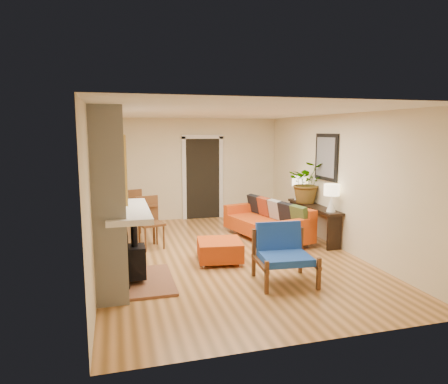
# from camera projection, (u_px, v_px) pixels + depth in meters

# --- Properties ---
(room_shell) EXTENTS (6.50, 6.50, 6.50)m
(room_shell) POSITION_uv_depth(u_px,v_px,m) (222.00, 173.00, 9.90)
(room_shell) COLOR tan
(room_shell) RESTS_ON ground
(fireplace) EXTENTS (1.09, 1.68, 2.60)m
(fireplace) POSITION_uv_depth(u_px,v_px,m) (112.00, 203.00, 5.76)
(fireplace) COLOR white
(fireplace) RESTS_ON ground
(sofa) EXTENTS (1.40, 2.27, 0.83)m
(sofa) POSITION_uv_depth(u_px,v_px,m) (270.00, 222.00, 8.49)
(sofa) COLOR silver
(sofa) RESTS_ON ground
(ottoman) EXTENTS (0.85, 0.85, 0.38)m
(ottoman) POSITION_uv_depth(u_px,v_px,m) (220.00, 249.00, 6.99)
(ottoman) COLOR silver
(ottoman) RESTS_ON ground
(blue_chair) EXTENTS (0.90, 0.88, 0.87)m
(blue_chair) POSITION_uv_depth(u_px,v_px,m) (283.00, 250.00, 6.10)
(blue_chair) COLOR brown
(blue_chair) RESTS_ON ground
(dining_table) EXTENTS (1.12, 1.92, 1.01)m
(dining_table) POSITION_uv_depth(u_px,v_px,m) (135.00, 209.00, 8.30)
(dining_table) COLOR brown
(dining_table) RESTS_ON ground
(console_table) EXTENTS (0.34, 1.85, 0.72)m
(console_table) POSITION_uv_depth(u_px,v_px,m) (314.00, 212.00, 8.43)
(console_table) COLOR black
(console_table) RESTS_ON ground
(lamp_near) EXTENTS (0.30, 0.30, 0.54)m
(lamp_near) POSITION_uv_depth(u_px,v_px,m) (331.00, 195.00, 7.70)
(lamp_near) COLOR white
(lamp_near) RESTS_ON console_table
(lamp_far) EXTENTS (0.30, 0.30, 0.54)m
(lamp_far) POSITION_uv_depth(u_px,v_px,m) (299.00, 185.00, 9.07)
(lamp_far) COLOR white
(lamp_far) RESTS_ON console_table
(houseplant) EXTENTS (1.02, 0.95, 0.91)m
(houseplant) POSITION_uv_depth(u_px,v_px,m) (307.00, 182.00, 8.62)
(houseplant) COLOR #1E5919
(houseplant) RESTS_ON console_table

